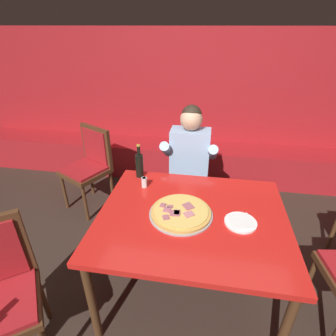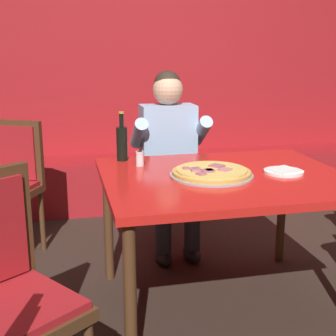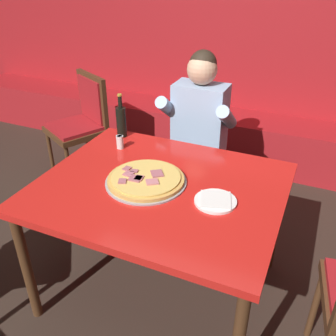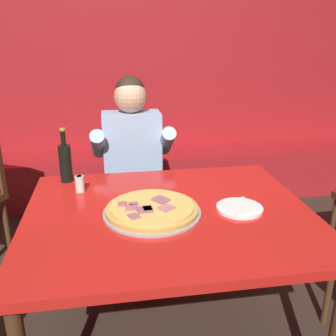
{
  "view_description": "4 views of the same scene",
  "coord_description": "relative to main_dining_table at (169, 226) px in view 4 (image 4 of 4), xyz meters",
  "views": [
    {
      "loc": [
        0.07,
        -1.42,
        1.92
      ],
      "look_at": [
        -0.2,
        0.2,
        1.01
      ],
      "focal_mm": 28.0,
      "sensor_mm": 36.0,
      "label": 1
    },
    {
      "loc": [
        -0.82,
        -2.26,
        1.41
      ],
      "look_at": [
        -0.23,
        0.34,
        0.74
      ],
      "focal_mm": 50.0,
      "sensor_mm": 36.0,
      "label": 2
    },
    {
      "loc": [
        0.71,
        -1.51,
        1.84
      ],
      "look_at": [
        -0.04,
        0.21,
        0.75
      ],
      "focal_mm": 40.0,
      "sensor_mm": 36.0,
      "label": 3
    },
    {
      "loc": [
        -0.25,
        -1.5,
        1.53
      ],
      "look_at": [
        0.05,
        0.32,
        0.86
      ],
      "focal_mm": 40.0,
      "sensor_mm": 36.0,
      "label": 4
    }
  ],
  "objects": [
    {
      "name": "shaker_black_pepper",
      "position": [
        -0.41,
        0.29,
        0.11
      ],
      "size": [
        0.04,
        0.04,
        0.09
      ],
      "color": "silver",
      "rests_on": "main_dining_table"
    },
    {
      "name": "diner_seated_blue_shirt",
      "position": [
        -0.1,
        0.83,
        0.01
      ],
      "size": [
        0.53,
        0.53,
        1.27
      ],
      "color": "black",
      "rests_on": "ground_plane"
    },
    {
      "name": "beer_bottle",
      "position": [
        -0.49,
        0.45,
        0.19
      ],
      "size": [
        0.07,
        0.07,
        0.29
      ],
      "color": "black",
      "rests_on": "main_dining_table"
    },
    {
      "name": "main_dining_table",
      "position": [
        0.0,
        0.0,
        0.0
      ],
      "size": [
        1.28,
        1.06,
        0.77
      ],
      "color": "#4C2D19",
      "rests_on": "ground_plane"
    },
    {
      "name": "booth_bench",
      "position": [
        0.0,
        1.86,
        -0.47
      ],
      "size": [
        6.46,
        0.48,
        0.46
      ],
      "primitive_type": "cube",
      "color": "#A3191E",
      "rests_on": "ground_plane"
    },
    {
      "name": "booth_wall_panel",
      "position": [
        0.0,
        2.18,
        0.25
      ],
      "size": [
        6.8,
        0.16,
        1.9
      ],
      "primitive_type": "cube",
      "color": "#A3191E",
      "rests_on": "ground_plane"
    },
    {
      "name": "shaker_oregano",
      "position": [
        -0.4,
        0.29,
        0.11
      ],
      "size": [
        0.04,
        0.04,
        0.09
      ],
      "color": "silver",
      "rests_on": "main_dining_table"
    },
    {
      "name": "plate_white_paper",
      "position": [
        0.32,
        -0.04,
        0.08
      ],
      "size": [
        0.21,
        0.21,
        0.02
      ],
      "color": "white",
      "rests_on": "main_dining_table"
    },
    {
      "name": "pizza",
      "position": [
        -0.08,
        -0.01,
        0.09
      ],
      "size": [
        0.44,
        0.44,
        0.05
      ],
      "color": "#9E9EA3",
      "rests_on": "main_dining_table"
    }
  ]
}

